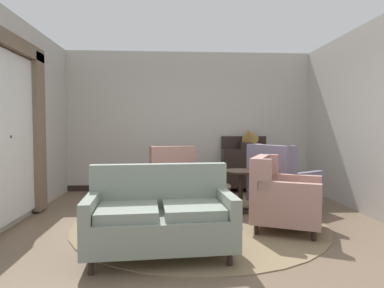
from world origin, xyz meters
TOP-DOWN VIEW (x-y plane):
  - ground at (0.00, 0.00)m, footprint 7.85×7.85m
  - wall_back at (0.00, 2.80)m, footprint 5.36×0.08m
  - wall_left at (-2.60, 0.84)m, footprint 0.08×3.93m
  - wall_right at (2.60, 0.84)m, footprint 0.08×3.93m
  - baseboard_back at (0.00, 2.75)m, footprint 5.20×0.03m
  - area_rug at (0.00, 0.30)m, footprint 3.48×3.48m
  - window_with_curtains at (-2.50, 0.23)m, footprint 0.12×2.05m
  - coffee_table at (0.00, 0.39)m, footprint 0.92×0.92m
  - porcelain_vase at (0.05, 0.40)m, footprint 0.16×0.16m
  - settee at (-0.51, -0.88)m, footprint 1.55×0.89m
  - armchair_far_left at (1.36, 0.89)m, footprint 1.19×1.16m
  - armchair_near_window at (-0.42, 1.67)m, footprint 0.95×1.04m
  - armchair_foreground_right at (1.04, -0.12)m, footprint 1.09×1.06m
  - side_table at (0.69, 0.82)m, footprint 0.55×0.55m
  - sideboard at (1.14, 2.51)m, footprint 0.96×0.37m
  - gramophone at (1.19, 2.42)m, footprint 0.49×0.55m

SIDE VIEW (x-z plane):
  - ground at x=0.00m, z-range 0.00..0.00m
  - area_rug at x=0.00m, z-range 0.00..0.01m
  - baseboard_back at x=0.00m, z-range 0.00..0.12m
  - side_table at x=0.69m, z-range 0.07..0.74m
  - settee at x=-0.51m, z-range -0.06..0.87m
  - armchair_foreground_right at x=1.04m, z-range -0.06..0.90m
  - coffee_table at x=0.00m, z-range 0.17..0.68m
  - armchair_near_window at x=-0.42m, z-range -0.08..0.93m
  - armchair_far_left at x=1.36m, z-range -0.10..0.97m
  - sideboard at x=1.14m, z-range -0.06..1.09m
  - porcelain_vase at x=0.05m, z-range 0.49..0.81m
  - gramophone at x=1.19m, z-range 0.88..1.41m
  - window_with_curtains at x=-2.50m, z-range 0.11..2.65m
  - wall_back at x=0.00m, z-range 0.00..2.93m
  - wall_left at x=-2.60m, z-range 0.00..2.93m
  - wall_right at x=2.60m, z-range 0.00..2.93m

